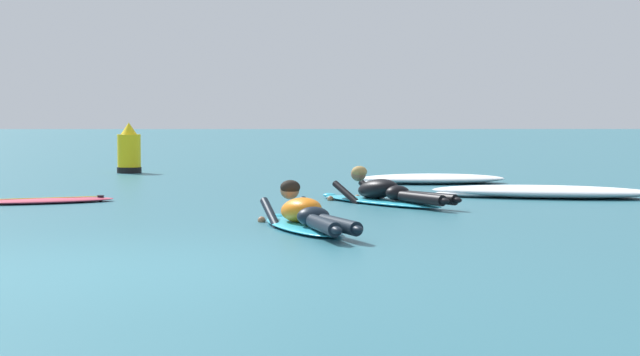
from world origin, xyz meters
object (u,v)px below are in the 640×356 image
at_px(drifting_surfboard, 45,201).
at_px(channel_marker_buoy, 129,153).
at_px(surfer_near, 305,217).
at_px(surfer_far, 385,194).

distance_m(drifting_surfboard, channel_marker_buoy, 7.17).
distance_m(surfer_near, drifting_surfboard, 4.87).
height_order(surfer_near, drifting_surfboard, surfer_near).
height_order(surfer_near, surfer_far, same).
xyz_separation_m(surfer_near, surfer_far, (1.05, 3.11, -0.00)).
bearing_deg(channel_marker_buoy, drifting_surfboard, -89.53).
bearing_deg(channel_marker_buoy, surfer_near, -71.17).
distance_m(surfer_near, surfer_far, 3.28).
height_order(surfer_far, channel_marker_buoy, channel_marker_buoy).
relative_size(surfer_near, surfer_far, 1.03).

